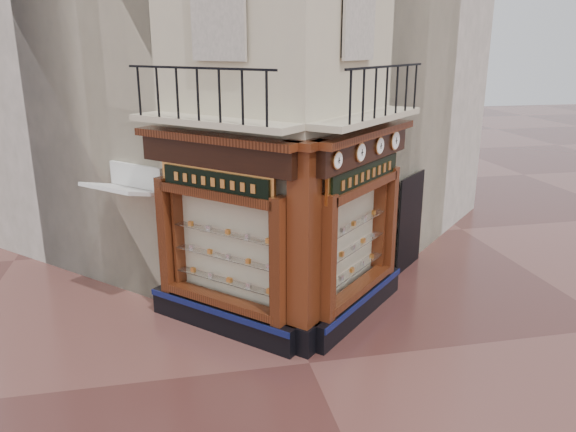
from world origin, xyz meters
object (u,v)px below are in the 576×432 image
object	(u,v)px
clock_d	(395,140)
clock_c	(379,146)
corner_pilaster	(304,253)
clock_a	(337,160)
awning	(131,305)
clock_b	(360,152)
signboard_left	(215,181)
signboard_right	(365,174)

from	to	relation	value
clock_d	clock_c	bearing A→B (deg)	-180.00
corner_pilaster	clock_c	world-z (taller)	corner_pilaster
corner_pilaster	clock_d	bearing A→B (deg)	-8.40
corner_pilaster	clock_c	xyz separation A→B (m)	(1.80, 1.20, 1.67)
corner_pilaster	clock_c	size ratio (longest dim) A/B	11.27
clock_a	awning	bearing A→B (deg)	100.72
awning	clock_b	bearing A→B (deg)	-158.98
clock_a	awning	xyz separation A→B (m)	(-3.88, 2.65, -3.62)
clock_a	awning	distance (m)	5.93
clock_a	clock_d	bearing A→B (deg)	0.00
signboard_left	signboard_right	xyz separation A→B (m)	(2.92, -0.00, 0.00)
corner_pilaster	clock_b	bearing A→B (deg)	-18.53
clock_a	clock_d	size ratio (longest dim) A/B	0.78
clock_d	signboard_left	distance (m)	3.91
clock_d	signboard_right	distance (m)	1.26
clock_c	awning	world-z (taller)	clock_c
signboard_left	clock_b	bearing A→B (deg)	-143.86
clock_a	corner_pilaster	bearing A→B (deg)	131.21
clock_c	awning	distance (m)	6.42
signboard_left	signboard_right	distance (m)	2.92
clock_b	clock_d	size ratio (longest dim) A/B	0.90
awning	signboard_right	distance (m)	5.91
clock_b	signboard_right	distance (m)	0.71
corner_pilaster	signboard_right	distance (m)	2.12
clock_a	signboard_right	bearing A→B (deg)	4.59
clock_c	clock_b	bearing A→B (deg)	180.00
signboard_right	signboard_left	bearing A→B (deg)	135.00
clock_a	clock_b	size ratio (longest dim) A/B	0.86
clock_d	signboard_left	xyz separation A→B (m)	(-3.81, -0.73, -0.52)
clock_b	clock_c	size ratio (longest dim) A/B	1.05
signboard_right	clock_d	bearing A→B (deg)	-5.52
clock_c	awning	size ratio (longest dim) A/B	0.23
clock_d	signboard_right	world-z (taller)	clock_d
clock_d	awning	size ratio (longest dim) A/B	0.27
clock_c	clock_a	bearing A→B (deg)	-180.00
clock_b	clock_d	world-z (taller)	clock_d
corner_pilaster	clock_a	bearing A→B (deg)	-48.79
clock_c	clock_d	bearing A→B (deg)	0.00
awning	signboard_right	xyz separation A→B (m)	(4.78, -1.59, 3.10)
clock_c	signboard_left	xyz separation A→B (m)	(-3.26, -0.18, -0.52)
corner_pilaster	signboard_right	bearing A→B (deg)	-10.25
corner_pilaster	clock_a	xyz separation A→B (m)	(0.57, -0.04, 1.67)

